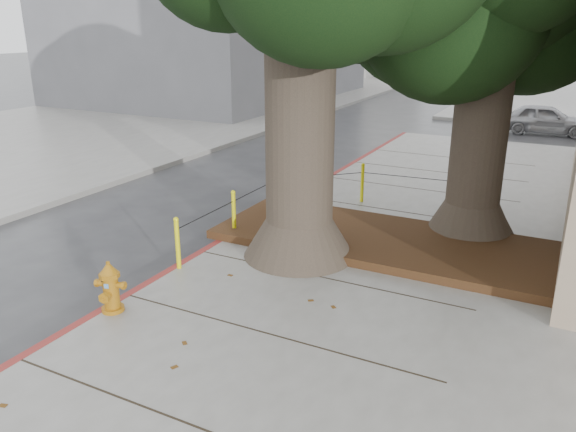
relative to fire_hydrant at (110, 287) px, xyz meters
name	(u,v)px	position (x,y,z in m)	size (l,w,h in m)	color
ground	(234,333)	(1.82, 0.49, -0.54)	(140.00, 140.00, 0.00)	#28282B
sidewalk_opposite	(73,131)	(-12.18, 10.49, -0.46)	(14.00, 60.00, 0.15)	slate
curb_red	(217,246)	(-0.18, 2.99, -0.46)	(0.14, 26.00, 0.16)	maroon
planter_bed	(382,240)	(2.72, 4.39, -0.31)	(6.40, 2.60, 0.16)	black
bollard_ring	(310,200)	(0.95, 4.87, 0.13)	(3.79, 5.39, 0.95)	yellow
fire_hydrant	(110,287)	(0.00, 0.00, 0.00)	(0.42, 0.41, 0.80)	#B27012
car_silver	(545,119)	(4.60, 18.99, 0.05)	(1.40, 3.47, 1.18)	#9A9A9F
car_dark	(257,96)	(-8.96, 19.63, 0.10)	(1.79, 4.40, 1.28)	black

